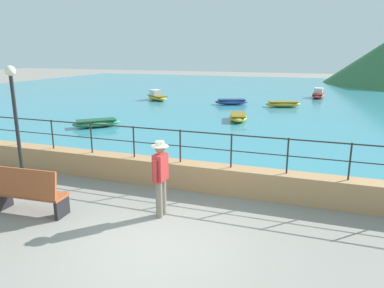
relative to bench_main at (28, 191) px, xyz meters
name	(u,v)px	position (x,y,z in m)	size (l,w,h in m)	color
ground_plane	(154,247)	(3.30, -0.35, -0.56)	(120.00, 120.00, 0.00)	gray
promenade_wall	(205,177)	(3.30, 2.85, -0.21)	(20.00, 0.56, 0.70)	tan
railing	(205,142)	(3.30, 2.85, 0.75)	(18.44, 0.04, 0.90)	#282623
lake_water	(287,96)	(3.30, 25.49, -0.53)	(64.00, 44.32, 0.06)	teal
bench_main	(28,191)	(0.00, 0.00, 0.00)	(1.73, 0.66, 1.13)	#9E4C28
person_walking	(161,175)	(2.87, 0.95, 0.42)	(0.38, 0.57, 1.75)	slate
lamp_post	(14,106)	(-1.70, 1.56, 1.63)	(0.28, 0.28, 3.28)	#232326
boat_0	(232,102)	(0.22, 18.56, -0.30)	(2.47, 1.70, 0.36)	#2D4C9E
boat_1	(97,123)	(-4.14, 8.81, -0.30)	(2.31, 2.21, 0.36)	#338C59
boat_2	(238,117)	(1.97, 12.81, -0.30)	(1.43, 2.45, 0.36)	gold
boat_3	(318,94)	(5.78, 24.51, -0.23)	(1.02, 2.34, 0.76)	red
boat_4	(283,104)	(3.70, 18.63, -0.30)	(2.47, 1.60, 0.36)	gold
boat_5	(157,97)	(-5.65, 18.92, -0.23)	(2.37, 2.11, 0.76)	gold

